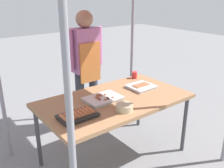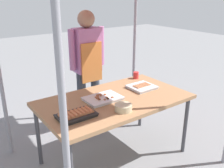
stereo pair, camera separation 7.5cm
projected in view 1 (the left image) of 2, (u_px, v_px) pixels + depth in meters
ground_plane at (115, 157)px, 2.96m from camera, size 18.00×18.00×0.00m
stall_table at (115, 103)px, 2.72m from camera, size 1.60×0.90×0.75m
tray_grilled_sausages at (141, 86)px, 2.98m from camera, size 0.30×0.27×0.05m
tray_meat_skewers at (103, 99)px, 2.65m from camera, size 0.38×0.27×0.04m
tray_pork_links at (78, 115)px, 2.28m from camera, size 0.35×0.22×0.06m
condiment_bowl at (124, 107)px, 2.42m from camera, size 0.17×0.17×0.06m
drink_cup_near_edge at (134, 75)px, 3.31m from camera, size 0.07×0.07×0.09m
vendor_woman at (86, 61)px, 3.34m from camera, size 0.52×0.23×1.61m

